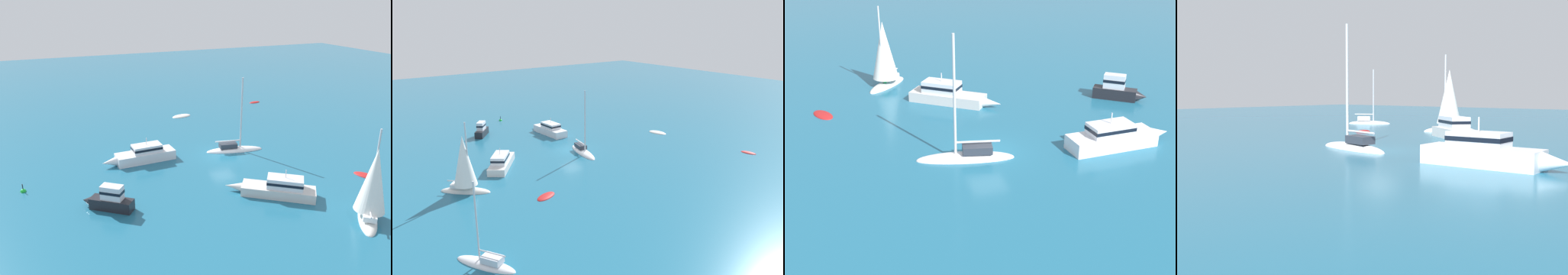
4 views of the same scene
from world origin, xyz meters
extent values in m
plane|color=#1E607F|center=(0.00, 0.00, 0.00)|extent=(160.00, 160.00, 0.00)
ellipsoid|color=#B21E1E|center=(-17.72, 14.66, 0.00)|extent=(1.25, 2.09, 0.30)
ellipsoid|color=silver|center=(-15.15, 0.98, 0.00)|extent=(1.94, 3.10, 0.47)
cube|color=white|center=(-1.76, -8.24, 0.50)|extent=(2.25, 6.21, 0.99)
cone|color=white|center=(-1.60, -12.02, 0.50)|extent=(1.06, 1.57, 0.99)
cube|color=silver|center=(-1.77, -8.06, 1.38)|extent=(1.72, 3.06, 0.77)
cube|color=black|center=(-1.77, -8.06, 1.42)|extent=(1.76, 3.10, 0.24)
cylinder|color=silver|center=(-1.77, -8.06, 2.14)|extent=(0.08, 0.08, 0.75)
ellipsoid|color=silver|center=(16.10, 4.44, 0.00)|extent=(4.75, 4.42, 0.95)
cube|color=white|center=(16.56, 4.03, 0.68)|extent=(1.79, 1.74, 0.42)
cylinder|color=silver|center=(15.72, 4.78, 3.86)|extent=(0.14, 0.14, 6.78)
cylinder|color=silver|center=(16.58, 4.02, 1.14)|extent=(1.80, 1.61, 0.12)
cone|color=white|center=(16.02, 4.51, 3.32)|extent=(3.25, 3.25, 5.09)
cylinder|color=#19994C|center=(15.57, 4.67, 0.99)|extent=(0.32, 0.32, 1.03)
sphere|color=tan|center=(15.57, 4.67, 1.62)|extent=(0.24, 0.24, 0.24)
cylinder|color=red|center=(16.65, 4.07, 1.00)|extent=(0.32, 0.32, 1.06)
sphere|color=#BC6B5F|center=(16.65, 4.07, 1.66)|extent=(0.24, 0.24, 0.24)
cube|color=black|center=(6.80, -13.54, 0.47)|extent=(3.10, 3.51, 0.94)
cone|color=black|center=(5.45, -15.26, 0.47)|extent=(1.29, 1.28, 0.94)
cube|color=silver|center=(6.86, -13.46, 1.53)|extent=(1.79, 1.93, 1.19)
cube|color=black|center=(6.86, -13.46, 1.59)|extent=(1.85, 1.99, 0.24)
ellipsoid|color=white|center=(19.58, 17.56, 0.00)|extent=(3.59, 4.90, 0.72)
cube|color=silver|center=(19.28, 18.07, 0.62)|extent=(1.51, 1.73, 0.51)
cylinder|color=silver|center=(19.83, 17.13, 3.37)|extent=(0.12, 0.12, 6.01)
cylinder|color=silver|center=(19.26, 18.09, 1.13)|extent=(1.22, 1.97, 0.10)
cube|color=silver|center=(10.13, 0.21, 0.41)|extent=(5.33, 6.18, 0.82)
cone|color=silver|center=(7.80, -2.87, 0.41)|extent=(1.60, 1.75, 0.82)
cube|color=silver|center=(10.45, 0.64, 1.30)|extent=(3.07, 3.36, 0.95)
cube|color=black|center=(10.45, 0.64, 1.35)|extent=(3.13, 3.41, 0.24)
cylinder|color=silver|center=(10.45, 0.64, 2.14)|extent=(0.08, 0.08, 0.71)
ellipsoid|color=#B21E1E|center=(10.19, 10.30, 0.00)|extent=(2.72, 2.06, 0.38)
ellipsoid|color=white|center=(-0.59, 1.72, 0.00)|extent=(2.72, 6.56, 0.89)
cube|color=#2D333D|center=(-0.74, 0.97, 0.70)|extent=(1.38, 2.08, 0.50)
cylinder|color=silver|center=(-0.46, 2.35, 4.34)|extent=(0.17, 0.17, 7.78)
cylinder|color=silver|center=(-0.75, 0.94, 1.20)|extent=(0.72, 2.85, 0.14)
sphere|color=green|center=(0.71, -20.19, 0.00)|extent=(0.52, 0.52, 0.52)
cylinder|color=black|center=(0.71, -20.19, 0.50)|extent=(0.08, 0.08, 0.47)
camera|label=1|loc=(35.33, -18.29, 16.47)|focal=36.17mm
camera|label=2|loc=(28.77, 41.99, 17.06)|focal=37.30mm
camera|label=3|loc=(-29.74, 9.82, 14.99)|focal=47.78mm
camera|label=4|loc=(-24.27, -19.95, 3.81)|focal=44.96mm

